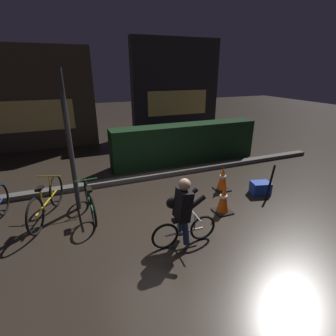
% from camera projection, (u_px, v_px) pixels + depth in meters
% --- Properties ---
extents(ground_plane, '(40.00, 40.00, 0.00)m').
position_uv_depth(ground_plane, '(170.00, 221.00, 5.10)').
color(ground_plane, '#2D261E').
extents(sidewalk_curb, '(12.00, 0.24, 0.12)m').
position_uv_depth(sidewalk_curb, '(140.00, 178.00, 6.98)').
color(sidewalk_curb, '#56544F').
rests_on(sidewalk_curb, ground).
extents(hedge_row, '(4.80, 0.70, 1.24)m').
position_uv_depth(hedge_row, '(185.00, 143.00, 8.17)').
color(hedge_row, black).
rests_on(hedge_row, ground).
extents(storefront_left, '(5.46, 0.54, 3.67)m').
position_uv_depth(storefront_left, '(14.00, 100.00, 8.91)').
color(storefront_left, '#42382D').
rests_on(storefront_left, ground).
extents(storefront_right, '(4.15, 0.54, 4.16)m').
position_uv_depth(storefront_right, '(176.00, 87.00, 11.67)').
color(storefront_right, '#262328').
rests_on(storefront_right, ground).
extents(street_post, '(0.10, 0.10, 2.89)m').
position_uv_depth(street_post, '(70.00, 145.00, 5.03)').
color(street_post, '#2D2D33').
rests_on(street_post, ground).
extents(parked_bike_left_mid, '(0.62, 1.68, 0.81)m').
position_uv_depth(parked_bike_left_mid, '(47.00, 201.00, 5.10)').
color(parked_bike_left_mid, black).
rests_on(parked_bike_left_mid, ground).
extents(parked_bike_center_left, '(0.46, 1.52, 0.70)m').
position_uv_depth(parked_bike_center_left, '(90.00, 201.00, 5.23)').
color(parked_bike_center_left, black).
rests_on(parked_bike_center_left, ground).
extents(traffic_cone_near, '(0.36, 0.36, 0.65)m').
position_uv_depth(traffic_cone_near, '(223.00, 199.00, 5.30)').
color(traffic_cone_near, black).
rests_on(traffic_cone_near, ground).
extents(traffic_cone_far, '(0.36, 0.36, 0.64)m').
position_uv_depth(traffic_cone_far, '(223.00, 178.00, 6.31)').
color(traffic_cone_far, black).
rests_on(traffic_cone_far, ground).
extents(blue_crate, '(0.51, 0.42, 0.30)m').
position_uv_depth(blue_crate, '(260.00, 188.00, 6.17)').
color(blue_crate, '#193DB7').
rests_on(blue_crate, ground).
extents(cyclist, '(1.19, 0.52, 1.25)m').
position_uv_depth(cyclist, '(183.00, 212.00, 4.23)').
color(cyclist, black).
rests_on(cyclist, ground).
extents(closed_umbrella, '(0.39, 0.28, 0.78)m').
position_uv_depth(closed_umbrella, '(270.00, 183.00, 5.88)').
color(closed_umbrella, black).
rests_on(closed_umbrella, ground).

